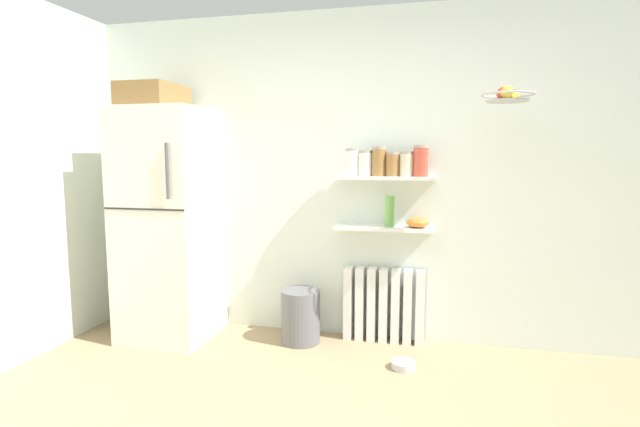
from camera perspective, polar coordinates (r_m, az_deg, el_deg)
name	(u,v)px	position (r m, az deg, el deg)	size (l,w,h in m)	color
back_wall	(355,177)	(3.89, 4.22, 4.35)	(7.04, 0.10, 2.60)	silver
refrigerator	(169,219)	(4.05, -17.48, -0.67)	(0.67, 0.72, 2.02)	silver
radiator	(384,305)	(3.91, 7.55, -10.71)	(0.63, 0.12, 0.59)	white
wall_shelf_lower	(385,228)	(3.74, 7.66, -1.73)	(0.77, 0.22, 0.03)	white
wall_shelf_upper	(385,178)	(3.70, 7.75, 4.21)	(0.77, 0.22, 0.03)	white
storage_jar_0	(352,162)	(3.73, 3.77, 6.06)	(0.12, 0.12, 0.21)	silver
storage_jar_1	(365,163)	(3.72, 5.37, 5.93)	(0.11, 0.11, 0.20)	silver
storage_jar_2	(379,162)	(3.70, 6.98, 6.12)	(0.11, 0.11, 0.22)	olive
storage_jar_3	(392,164)	(3.69, 8.59, 5.79)	(0.11, 0.11, 0.18)	olive
storage_jar_4	(406,164)	(3.69, 10.21, 5.78)	(0.10, 0.10, 0.19)	beige
storage_jar_5	(421,161)	(3.68, 11.85, 6.10)	(0.11, 0.11, 0.23)	#C64C38
vase	(390,211)	(3.72, 8.25, 0.27)	(0.07, 0.07, 0.24)	#66A84C
shelf_bowl	(418,223)	(3.72, 11.51, -1.07)	(0.17, 0.17, 0.08)	orange
trash_bin	(301,316)	(3.88, -2.32, -12.07)	(0.31, 0.31, 0.42)	slate
pet_food_bowl	(403,365)	(3.55, 9.86, -17.26)	(0.17, 0.17, 0.05)	#B7B7BC
hanging_fruit_basket	(508,95)	(3.40, 21.42, 12.92)	(0.33, 0.33, 0.10)	#B2B2B7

